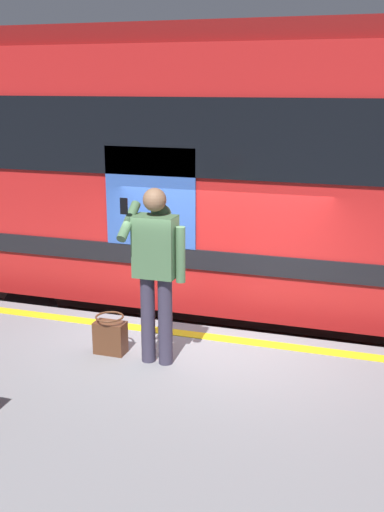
# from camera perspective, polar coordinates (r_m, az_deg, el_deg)

# --- Properties ---
(ground_plane) EXTENTS (23.51, 23.51, 0.00)m
(ground_plane) POSITION_cam_1_polar(r_m,az_deg,el_deg) (7.50, 1.63, -13.76)
(ground_plane) COLOR #4C4742
(platform) EXTENTS (14.99, 3.82, 1.02)m
(platform) POSITION_cam_1_polar(r_m,az_deg,el_deg) (5.69, -4.03, -18.28)
(platform) COLOR gray
(platform) RESTS_ON ground
(safety_line) EXTENTS (14.69, 0.16, 0.01)m
(safety_line) POSITION_cam_1_polar(r_m,az_deg,el_deg) (6.79, 0.98, -7.39)
(safety_line) COLOR yellow
(safety_line) RESTS_ON platform
(track_rail_near) EXTENTS (19.49, 0.08, 0.16)m
(track_rail_near) POSITION_cam_1_polar(r_m,az_deg,el_deg) (8.43, 3.80, -9.70)
(track_rail_near) COLOR slate
(track_rail_near) RESTS_ON ground
(track_rail_far) EXTENTS (19.49, 0.08, 0.16)m
(track_rail_far) POSITION_cam_1_polar(r_m,az_deg,el_deg) (9.71, 5.89, -6.20)
(track_rail_far) COLOR slate
(track_rail_far) RESTS_ON ground
(train_carriage) EXTENTS (12.97, 2.76, 4.20)m
(train_carriage) POSITION_cam_1_polar(r_m,az_deg,el_deg) (8.18, 14.90, 7.81)
(train_carriage) COLOR red
(train_carriage) RESTS_ON ground
(passenger) EXTENTS (0.57, 0.55, 1.74)m
(passenger) POSITION_cam_1_polar(r_m,az_deg,el_deg) (5.86, -3.33, -0.54)
(passenger) COLOR #383347
(passenger) RESTS_ON platform
(handbag) EXTENTS (0.32, 0.29, 0.40)m
(handbag) POSITION_cam_1_polar(r_m,az_deg,el_deg) (6.38, -7.56, -7.33)
(handbag) COLOR #59331E
(handbag) RESTS_ON platform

